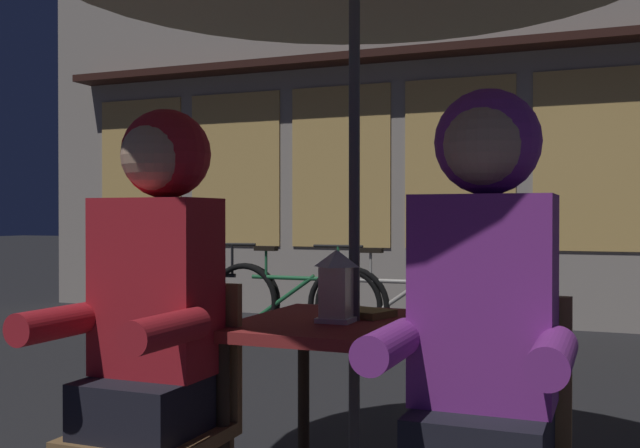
{
  "coord_description": "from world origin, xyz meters",
  "views": [
    {
      "loc": [
        0.78,
        -2.26,
        1.08
      ],
      "look_at": [
        0.0,
        -0.3,
        1.05
      ],
      "focal_mm": 41.66,
      "sensor_mm": 36.0,
      "label": 1
    }
  ],
  "objects_px": {
    "chair_left": "(163,411)",
    "person_right_hooded": "(482,310)",
    "person_left_hooded": "(152,295)",
    "bicycle_third": "(404,306)",
    "bicycle_nearest": "(192,296)",
    "bicycle_second": "(296,301)",
    "book": "(361,313)",
    "lantern": "(337,284)",
    "cafe_table": "(354,352)"
  },
  "relations": [
    {
      "from": "chair_left",
      "to": "bicycle_nearest",
      "type": "height_order",
      "value": "chair_left"
    },
    {
      "from": "lantern",
      "to": "person_left_hooded",
      "type": "bearing_deg",
      "value": -139.53
    },
    {
      "from": "cafe_table",
      "to": "bicycle_nearest",
      "type": "xyz_separation_m",
      "value": [
        -2.8,
        3.56,
        -0.29
      ]
    },
    {
      "from": "bicycle_second",
      "to": "book",
      "type": "relative_size",
      "value": 8.4
    },
    {
      "from": "bicycle_nearest",
      "to": "bicycle_second",
      "type": "bearing_deg",
      "value": 0.73
    },
    {
      "from": "chair_left",
      "to": "bicycle_second",
      "type": "relative_size",
      "value": 0.52
    },
    {
      "from": "bicycle_nearest",
      "to": "book",
      "type": "height_order",
      "value": "bicycle_nearest"
    },
    {
      "from": "chair_left",
      "to": "bicycle_third",
      "type": "height_order",
      "value": "chair_left"
    },
    {
      "from": "bicycle_third",
      "to": "cafe_table",
      "type": "bearing_deg",
      "value": -77.13
    },
    {
      "from": "lantern",
      "to": "person_right_hooded",
      "type": "xyz_separation_m",
      "value": [
        0.52,
        -0.37,
        -0.01
      ]
    },
    {
      "from": "cafe_table",
      "to": "lantern",
      "type": "relative_size",
      "value": 3.2
    },
    {
      "from": "cafe_table",
      "to": "bicycle_nearest",
      "type": "bearing_deg",
      "value": 128.19
    },
    {
      "from": "lantern",
      "to": "book",
      "type": "bearing_deg",
      "value": 79.62
    },
    {
      "from": "cafe_table",
      "to": "lantern",
      "type": "bearing_deg",
      "value": -128.81
    },
    {
      "from": "person_right_hooded",
      "to": "bicycle_third",
      "type": "distance_m",
      "value": 4.24
    },
    {
      "from": "chair_left",
      "to": "person_right_hooded",
      "type": "relative_size",
      "value": 0.62
    },
    {
      "from": "person_left_hooded",
      "to": "chair_left",
      "type": "bearing_deg",
      "value": 90.0
    },
    {
      "from": "chair_left",
      "to": "bicycle_third",
      "type": "xyz_separation_m",
      "value": [
        -0.34,
        3.95,
        -0.14
      ]
    },
    {
      "from": "lantern",
      "to": "bicycle_second",
      "type": "bearing_deg",
      "value": 115.59
    },
    {
      "from": "bicycle_second",
      "to": "book",
      "type": "bearing_deg",
      "value": -63.03
    },
    {
      "from": "bicycle_nearest",
      "to": "book",
      "type": "xyz_separation_m",
      "value": [
        2.79,
        -3.46,
        0.41
      ]
    },
    {
      "from": "cafe_table",
      "to": "person_left_hooded",
      "type": "xyz_separation_m",
      "value": [
        -0.48,
        -0.43,
        0.21
      ]
    },
    {
      "from": "person_right_hooded",
      "to": "bicycle_nearest",
      "type": "distance_m",
      "value": 5.19
    },
    {
      "from": "person_right_hooded",
      "to": "book",
      "type": "distance_m",
      "value": 0.73
    },
    {
      "from": "person_right_hooded",
      "to": "bicycle_nearest",
      "type": "xyz_separation_m",
      "value": [
        -3.28,
        3.99,
        -0.5
      ]
    },
    {
      "from": "cafe_table",
      "to": "person_right_hooded",
      "type": "bearing_deg",
      "value": -41.57
    },
    {
      "from": "chair_left",
      "to": "person_left_hooded",
      "type": "bearing_deg",
      "value": -90.0
    },
    {
      "from": "bicycle_third",
      "to": "book",
      "type": "height_order",
      "value": "bicycle_third"
    },
    {
      "from": "book",
      "to": "bicycle_third",
      "type": "bearing_deg",
      "value": 121.85
    },
    {
      "from": "chair_left",
      "to": "bicycle_nearest",
      "type": "bearing_deg",
      "value": 120.57
    },
    {
      "from": "book",
      "to": "chair_left",
      "type": "bearing_deg",
      "value": -115.74
    },
    {
      "from": "person_left_hooded",
      "to": "bicycle_third",
      "type": "distance_m",
      "value": 4.05
    },
    {
      "from": "person_left_hooded",
      "to": "person_right_hooded",
      "type": "distance_m",
      "value": 0.96
    },
    {
      "from": "chair_left",
      "to": "person_right_hooded",
      "type": "xyz_separation_m",
      "value": [
        0.96,
        -0.06,
        0.36
      ]
    },
    {
      "from": "bicycle_nearest",
      "to": "bicycle_third",
      "type": "xyz_separation_m",
      "value": [
        1.98,
        0.02,
        0.0
      ]
    },
    {
      "from": "bicycle_third",
      "to": "bicycle_nearest",
      "type": "bearing_deg",
      "value": -179.43
    },
    {
      "from": "bicycle_second",
      "to": "person_left_hooded",
      "type": "bearing_deg",
      "value": -72.02
    },
    {
      "from": "person_left_hooded",
      "to": "book",
      "type": "relative_size",
      "value": 7.0
    },
    {
      "from": "book",
      "to": "lantern",
      "type": "bearing_deg",
      "value": -81.59
    },
    {
      "from": "cafe_table",
      "to": "chair_left",
      "type": "height_order",
      "value": "chair_left"
    },
    {
      "from": "person_left_hooded",
      "to": "bicycle_second",
      "type": "bearing_deg",
      "value": 107.98
    },
    {
      "from": "lantern",
      "to": "chair_left",
      "type": "distance_m",
      "value": 0.66
    },
    {
      "from": "cafe_table",
      "to": "book",
      "type": "xyz_separation_m",
      "value": [
        -0.01,
        0.11,
        0.11
      ]
    },
    {
      "from": "cafe_table",
      "to": "chair_left",
      "type": "relative_size",
      "value": 0.85
    },
    {
      "from": "person_right_hooded",
      "to": "bicycle_second",
      "type": "height_order",
      "value": "person_right_hooded"
    },
    {
      "from": "cafe_table",
      "to": "person_left_hooded",
      "type": "height_order",
      "value": "person_left_hooded"
    },
    {
      "from": "bicycle_second",
      "to": "bicycle_third",
      "type": "bearing_deg",
      "value": 0.4
    },
    {
      "from": "chair_left",
      "to": "person_left_hooded",
      "type": "relative_size",
      "value": 0.62
    },
    {
      "from": "chair_left",
      "to": "person_right_hooded",
      "type": "distance_m",
      "value": 1.03
    },
    {
      "from": "person_left_hooded",
      "to": "bicycle_second",
      "type": "height_order",
      "value": "person_left_hooded"
    }
  ]
}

